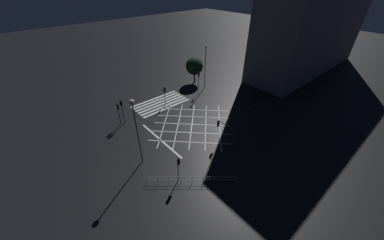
% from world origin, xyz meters
% --- Properties ---
extents(ground_plane, '(200.00, 200.00, 0.00)m').
position_xyz_m(ground_plane, '(0.00, 0.00, 0.00)').
color(ground_plane, black).
extents(road_markings, '(15.20, 19.17, 0.01)m').
position_xyz_m(road_markings, '(0.37, -5.43, 0.00)').
color(road_markings, silver).
rests_on(road_markings, ground_plane).
extents(office_building, '(36.06, 10.06, 29.48)m').
position_xyz_m(office_building, '(-37.16, -0.01, 14.74)').
color(office_building, slate).
rests_on(office_building, ground_plane).
extents(traffic_light_median_north, '(0.36, 2.73, 3.80)m').
position_xyz_m(traffic_light_median_north, '(0.08, 6.66, 2.80)').
color(traffic_light_median_north, '#2D2D30').
rests_on(traffic_light_median_north, ground_plane).
extents(traffic_light_median_south, '(0.36, 0.39, 3.61)m').
position_xyz_m(traffic_light_median_south, '(-0.36, -7.92, 2.59)').
color(traffic_light_median_south, '#2D2D30').
rests_on(traffic_light_median_south, ground_plane).
extents(traffic_light_ne_main, '(0.39, 0.36, 3.45)m').
position_xyz_m(traffic_light_ne_main, '(8.55, 7.53, 2.47)').
color(traffic_light_ne_main, '#2D2D30').
rests_on(traffic_light_ne_main, ground_plane).
extents(traffic_light_sw_cross, '(0.36, 0.39, 4.44)m').
position_xyz_m(traffic_light_sw_cross, '(-8.42, -7.66, 3.16)').
color(traffic_light_sw_cross, '#2D2D30').
rests_on(traffic_light_sw_cross, ground_plane).
extents(traffic_light_nw_main, '(1.93, 0.36, 3.83)m').
position_xyz_m(traffic_light_nw_main, '(-6.62, 8.65, 2.79)').
color(traffic_light_nw_main, '#2D2D30').
rests_on(traffic_light_nw_main, ground_plane).
extents(traffic_light_nw_cross, '(0.36, 2.49, 3.22)m').
position_xyz_m(traffic_light_nw_cross, '(-8.12, 6.42, 2.36)').
color(traffic_light_nw_cross, '#2D2D30').
rests_on(traffic_light_nw_cross, ground_plane).
extents(traffic_light_se_main, '(0.39, 0.36, 3.75)m').
position_xyz_m(traffic_light_se_main, '(8.61, -7.66, 2.69)').
color(traffic_light_se_main, '#2D2D30').
rests_on(traffic_light_se_main, ground_plane).
extents(traffic_light_se_cross, '(0.36, 0.39, 4.27)m').
position_xyz_m(traffic_light_se_cross, '(8.06, -7.46, 3.05)').
color(traffic_light_se_cross, '#2D2D30').
rests_on(traffic_light_se_cross, ground_plane).
extents(street_lamp_east, '(0.47, 0.47, 8.79)m').
position_xyz_m(street_lamp_east, '(-11.01, -8.59, 5.91)').
color(street_lamp_east, '#2D2D30').
rests_on(street_lamp_east, ground_plane).
extents(street_lamp_west, '(0.60, 0.60, 9.17)m').
position_xyz_m(street_lamp_west, '(10.33, 2.04, 6.87)').
color(street_lamp_west, '#2D2D30').
rests_on(street_lamp_west, ground_plane).
extents(street_tree_near, '(3.79, 3.79, 5.67)m').
position_xyz_m(street_tree_near, '(-11.09, -11.99, 3.76)').
color(street_tree_near, '#38281C').
rests_on(street_tree_near, ground_plane).
extents(pedestrian_railing, '(8.05, 6.98, 1.05)m').
position_xyz_m(pedestrian_railing, '(7.76, 8.95, 0.67)').
color(pedestrian_railing, '#B7B7BC').
rests_on(pedestrian_railing, ground_plane).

